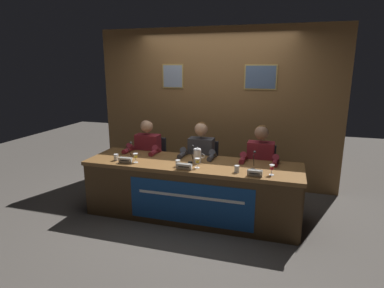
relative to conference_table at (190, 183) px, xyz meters
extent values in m
plane|color=#4C4742|center=(0.00, 0.11, -0.51)|extent=(12.00, 12.00, 0.00)
cube|color=brown|center=(0.00, 1.46, 0.79)|extent=(4.04, 0.12, 2.60)
cube|color=tan|center=(-0.73, 1.40, 1.31)|extent=(0.37, 0.02, 0.40)
cube|color=#8C99AD|center=(-0.73, 1.39, 1.31)|extent=(0.33, 0.01, 0.36)
cube|color=tan|center=(0.72, 1.40, 1.31)|extent=(0.50, 0.02, 0.39)
cube|color=slate|center=(0.72, 1.39, 1.31)|extent=(0.46, 0.01, 0.35)
cube|color=brown|center=(0.00, 0.11, 0.22)|extent=(2.84, 0.81, 0.05)
cube|color=#4C341B|center=(0.00, -0.27, -0.16)|extent=(2.78, 0.04, 0.70)
cube|color=#4C341B|center=(-1.37, 0.11, -0.16)|extent=(0.08, 0.73, 0.70)
cube|color=#4C341B|center=(1.37, 0.11, -0.16)|extent=(0.08, 0.73, 0.70)
cube|color=#19478C|center=(0.09, -0.30, -0.16)|extent=(1.57, 0.01, 0.54)
cube|color=white|center=(0.09, -0.30, -0.06)|extent=(1.34, 0.00, 0.04)
cylinder|color=black|center=(-0.85, 0.61, -0.50)|extent=(0.44, 0.44, 0.02)
cylinder|color=black|center=(-0.85, 0.61, -0.29)|extent=(0.05, 0.05, 0.39)
cube|color=#232328|center=(-0.85, 0.61, -0.08)|extent=(0.44, 0.44, 0.03)
cube|color=#232328|center=(-0.85, 0.81, 0.16)|extent=(0.40, 0.05, 0.44)
cylinder|color=black|center=(-0.95, 0.26, -0.29)|extent=(0.10, 0.10, 0.45)
cylinder|color=black|center=(-0.75, 0.26, -0.29)|extent=(0.10, 0.10, 0.45)
cylinder|color=black|center=(-0.95, 0.41, -0.01)|extent=(0.13, 0.34, 0.13)
cylinder|color=black|center=(-0.75, 0.41, -0.01)|extent=(0.13, 0.34, 0.13)
cube|color=maroon|center=(-0.85, 0.58, 0.23)|extent=(0.36, 0.20, 0.48)
sphere|color=tan|center=(-0.85, 0.56, 0.60)|extent=(0.19, 0.19, 0.19)
sphere|color=#331E0F|center=(-0.85, 0.58, 0.62)|extent=(0.17, 0.17, 0.17)
cylinder|color=maroon|center=(-1.06, 0.48, 0.25)|extent=(0.09, 0.30, 0.25)
cylinder|color=maroon|center=(-0.64, 0.48, 0.25)|extent=(0.09, 0.30, 0.25)
cylinder|color=maroon|center=(-1.06, 0.32, 0.27)|extent=(0.07, 0.24, 0.07)
cylinder|color=maroon|center=(-0.64, 0.32, 0.27)|extent=(0.07, 0.24, 0.07)
cube|color=white|center=(-0.83, -0.19, 0.28)|extent=(0.18, 0.03, 0.08)
cube|color=white|center=(-0.83, -0.16, 0.28)|extent=(0.18, 0.03, 0.08)
cube|color=black|center=(-0.83, -0.20, 0.28)|extent=(0.13, 0.01, 0.01)
cylinder|color=white|center=(-0.71, -0.11, 0.25)|extent=(0.06, 0.06, 0.00)
cylinder|color=white|center=(-0.71, -0.11, 0.28)|extent=(0.01, 0.01, 0.05)
cone|color=white|center=(-0.71, -0.11, 0.34)|extent=(0.06, 0.06, 0.06)
cylinder|color=yellow|center=(-0.71, -0.11, 0.33)|extent=(0.04, 0.04, 0.04)
cylinder|color=silver|center=(-1.01, -0.09, 0.29)|extent=(0.06, 0.06, 0.08)
cylinder|color=silver|center=(-1.01, -0.09, 0.27)|extent=(0.05, 0.05, 0.05)
cylinder|color=black|center=(-0.89, -0.01, 0.25)|extent=(0.06, 0.06, 0.02)
cylinder|color=black|center=(-0.89, 0.05, 0.35)|extent=(0.01, 0.13, 0.18)
sphere|color=#2D2D2D|center=(-0.89, 0.12, 0.44)|extent=(0.03, 0.03, 0.03)
cylinder|color=black|center=(0.00, 0.61, -0.50)|extent=(0.44, 0.44, 0.02)
cylinder|color=black|center=(0.00, 0.61, -0.29)|extent=(0.05, 0.05, 0.39)
cube|color=#232328|center=(0.00, 0.61, -0.08)|extent=(0.44, 0.44, 0.03)
cube|color=#232328|center=(0.00, 0.81, 0.16)|extent=(0.40, 0.05, 0.44)
cylinder|color=black|center=(-0.10, 0.26, -0.29)|extent=(0.10, 0.10, 0.45)
cylinder|color=black|center=(0.10, 0.26, -0.29)|extent=(0.10, 0.10, 0.45)
cylinder|color=black|center=(-0.10, 0.41, -0.01)|extent=(0.13, 0.34, 0.13)
cylinder|color=black|center=(0.10, 0.41, -0.01)|extent=(0.13, 0.34, 0.13)
cube|color=#38383D|center=(0.00, 0.58, 0.23)|extent=(0.36, 0.20, 0.48)
sphere|color=tan|center=(0.00, 0.56, 0.60)|extent=(0.19, 0.19, 0.19)
sphere|color=#593819|center=(0.00, 0.58, 0.62)|extent=(0.17, 0.17, 0.17)
cylinder|color=#38383D|center=(-0.21, 0.48, 0.25)|extent=(0.09, 0.30, 0.25)
cylinder|color=#38383D|center=(0.21, 0.48, 0.25)|extent=(0.09, 0.30, 0.25)
cylinder|color=#38383D|center=(-0.21, 0.32, 0.27)|extent=(0.07, 0.24, 0.07)
cylinder|color=#38383D|center=(0.21, 0.32, 0.27)|extent=(0.07, 0.24, 0.07)
cube|color=white|center=(-0.01, -0.22, 0.28)|extent=(0.19, 0.03, 0.08)
cube|color=white|center=(-0.01, -0.19, 0.28)|extent=(0.19, 0.03, 0.08)
cube|color=black|center=(-0.01, -0.23, 0.28)|extent=(0.14, 0.01, 0.01)
cylinder|color=white|center=(0.13, -0.09, 0.25)|extent=(0.06, 0.06, 0.00)
cylinder|color=white|center=(0.13, -0.09, 0.28)|extent=(0.01, 0.01, 0.05)
cone|color=white|center=(0.13, -0.09, 0.34)|extent=(0.06, 0.06, 0.06)
cylinder|color=yellow|center=(0.13, -0.09, 0.33)|extent=(0.04, 0.04, 0.04)
cylinder|color=silver|center=(-0.12, -0.11, 0.29)|extent=(0.06, 0.06, 0.08)
cylinder|color=silver|center=(-0.12, -0.11, 0.27)|extent=(0.05, 0.05, 0.05)
cylinder|color=black|center=(-0.01, 0.06, 0.25)|extent=(0.06, 0.06, 0.02)
cylinder|color=black|center=(-0.01, 0.13, 0.35)|extent=(0.01, 0.13, 0.18)
sphere|color=#2D2D2D|center=(-0.01, 0.19, 0.44)|extent=(0.03, 0.03, 0.03)
cylinder|color=black|center=(0.84, 0.61, -0.50)|extent=(0.44, 0.44, 0.02)
cylinder|color=black|center=(0.84, 0.61, -0.29)|extent=(0.05, 0.05, 0.39)
cube|color=#232328|center=(0.84, 0.61, -0.08)|extent=(0.44, 0.44, 0.03)
cube|color=#232328|center=(0.84, 0.81, 0.16)|extent=(0.40, 0.05, 0.44)
cylinder|color=black|center=(0.74, 0.26, -0.29)|extent=(0.10, 0.10, 0.45)
cylinder|color=black|center=(0.94, 0.26, -0.29)|extent=(0.10, 0.10, 0.45)
cylinder|color=black|center=(0.74, 0.41, -0.01)|extent=(0.13, 0.34, 0.13)
cylinder|color=black|center=(0.94, 0.41, -0.01)|extent=(0.13, 0.34, 0.13)
cube|color=maroon|center=(0.84, 0.58, 0.23)|extent=(0.36, 0.20, 0.48)
sphere|color=#8E664C|center=(0.84, 0.56, 0.60)|extent=(0.19, 0.19, 0.19)
sphere|color=#593819|center=(0.84, 0.58, 0.62)|extent=(0.17, 0.17, 0.17)
cylinder|color=maroon|center=(0.63, 0.48, 0.25)|extent=(0.09, 0.30, 0.25)
cylinder|color=maroon|center=(1.05, 0.48, 0.25)|extent=(0.09, 0.30, 0.25)
cylinder|color=maroon|center=(0.63, 0.32, 0.27)|extent=(0.07, 0.24, 0.07)
cylinder|color=maroon|center=(1.05, 0.32, 0.27)|extent=(0.07, 0.24, 0.07)
cube|color=white|center=(0.85, -0.22, 0.28)|extent=(0.17, 0.03, 0.08)
cube|color=white|center=(0.85, -0.19, 0.28)|extent=(0.17, 0.03, 0.08)
cube|color=black|center=(0.85, -0.23, 0.28)|extent=(0.12, 0.01, 0.01)
cylinder|color=white|center=(1.03, -0.10, 0.25)|extent=(0.06, 0.06, 0.00)
cylinder|color=white|center=(1.03, -0.10, 0.28)|extent=(0.01, 0.01, 0.05)
cone|color=white|center=(1.03, -0.10, 0.34)|extent=(0.06, 0.06, 0.06)
cylinder|color=#B21E2D|center=(1.03, -0.10, 0.33)|extent=(0.04, 0.04, 0.04)
cylinder|color=silver|center=(0.63, -0.12, 0.29)|extent=(0.06, 0.06, 0.08)
cylinder|color=silver|center=(0.63, -0.12, 0.27)|extent=(0.05, 0.05, 0.05)
cylinder|color=black|center=(0.80, 0.01, 0.25)|extent=(0.06, 0.06, 0.02)
cylinder|color=black|center=(0.80, 0.07, 0.35)|extent=(0.01, 0.13, 0.18)
sphere|color=#2D2D2D|center=(0.80, 0.13, 0.44)|extent=(0.03, 0.03, 0.03)
cylinder|color=silver|center=(0.07, 0.11, 0.33)|extent=(0.10, 0.10, 0.18)
cylinder|color=silver|center=(0.07, 0.11, 0.43)|extent=(0.09, 0.09, 0.01)
sphere|color=silver|center=(0.07, 0.11, 0.44)|extent=(0.02, 0.02, 0.02)
torus|color=silver|center=(0.14, 0.11, 0.34)|extent=(0.07, 0.01, 0.07)
camera|label=1|loc=(1.16, -3.75, 1.49)|focal=29.85mm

